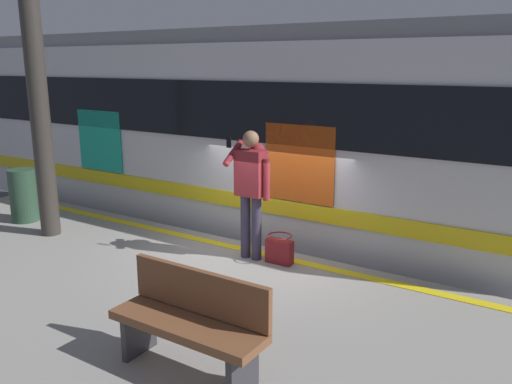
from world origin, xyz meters
The scene contains 11 objects.
ground_plane centered at (0.00, 0.00, 0.00)m, with size 23.52×23.52×0.00m, color #3D3D3F.
platform centered at (0.00, 2.32, 0.56)m, with size 12.06×4.64×1.11m, color gray.
safety_line centered at (0.00, 0.30, 1.12)m, with size 11.82×0.16×0.01m, color yellow.
track_rail_near centered at (0.00, -1.12, 0.08)m, with size 15.67×0.08×0.16m, color slate.
track_rail_far centered at (0.00, -2.56, 0.08)m, with size 15.67×0.08×0.16m, color slate.
train_carriage centered at (1.71, -1.84, 2.62)m, with size 12.08×3.06×4.16m.
passenger centered at (-0.11, 0.51, 2.17)m, with size 0.57×0.55×1.79m.
handbag centered at (-0.55, 0.47, 1.30)m, with size 0.38×0.34×0.40m.
station_column centered at (3.16, 1.37, 3.13)m, with size 0.29×0.29×4.03m, color #38332D.
bench centered at (-1.19, 3.10, 1.60)m, with size 1.47×0.44×0.90m.
trash_bin centered at (4.15, 1.14, 1.57)m, with size 0.46×0.46×0.91m, color #2D4C38.
Camera 1 is at (-3.94, 6.31, 3.78)m, focal length 36.87 mm.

